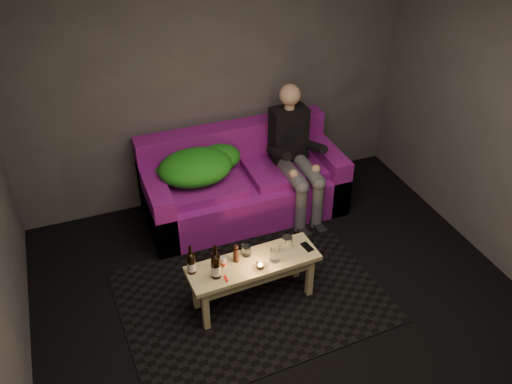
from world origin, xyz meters
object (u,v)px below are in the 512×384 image
(beer_bottle_b, at_px, (216,266))
(sofa, at_px, (242,184))
(person, at_px, (295,151))
(steel_cup, at_px, (287,243))
(beer_bottle_a, at_px, (191,263))
(coffee_table, at_px, (253,269))

(beer_bottle_b, bearing_deg, sofa, 62.56)
(person, height_order, steel_cup, person)
(sofa, height_order, steel_cup, sofa)
(beer_bottle_b, bearing_deg, beer_bottle_a, 144.93)
(person, height_order, coffee_table, person)
(sofa, distance_m, beer_bottle_a, 1.49)
(beer_bottle_a, relative_size, steel_cup, 2.22)
(person, bearing_deg, beer_bottle_b, -135.53)
(coffee_table, xyz_separation_m, steel_cup, (0.31, 0.05, 0.14))
(person, xyz_separation_m, beer_bottle_b, (-1.18, -1.16, -0.13))
(sofa, xyz_separation_m, beer_bottle_a, (-0.85, -1.20, 0.23))
(person, xyz_separation_m, coffee_table, (-0.85, -1.10, -0.32))
(sofa, distance_m, person, 0.64)
(sofa, bearing_deg, person, -17.92)
(coffee_table, xyz_separation_m, beer_bottle_b, (-0.33, -0.06, 0.19))
(sofa, relative_size, coffee_table, 1.79)
(sofa, xyz_separation_m, beer_bottle_b, (-0.68, -1.32, 0.25))
(beer_bottle_a, bearing_deg, coffee_table, -6.73)
(person, distance_m, steel_cup, 1.19)
(coffee_table, distance_m, beer_bottle_b, 0.38)
(sofa, distance_m, coffee_table, 1.31)
(sofa, height_order, beer_bottle_b, sofa)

